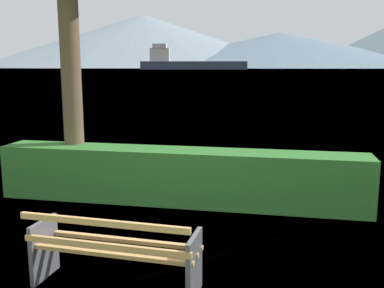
# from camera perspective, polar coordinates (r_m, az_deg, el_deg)

# --- Properties ---
(ground_plane) EXTENTS (1400.00, 1400.00, 0.00)m
(ground_plane) POSITION_cam_1_polar(r_m,az_deg,el_deg) (5.06, -9.76, -17.84)
(ground_plane) COLOR olive
(water_surface) EXTENTS (620.00, 620.00, 0.00)m
(water_surface) POSITION_cam_1_polar(r_m,az_deg,el_deg) (312.94, 11.15, 9.62)
(water_surface) COLOR slate
(water_surface) RESTS_ON ground_plane
(park_bench) EXTENTS (1.85, 0.67, 0.87)m
(park_bench) POSITION_cam_1_polar(r_m,az_deg,el_deg) (4.82, -10.23, -13.65)
(park_bench) COLOR tan
(park_bench) RESTS_ON ground_plane
(hedge_row) EXTENTS (6.40, 0.72, 0.94)m
(hedge_row) POSITION_cam_1_polar(r_m,az_deg,el_deg) (7.58, -1.73, -4.25)
(hedge_row) COLOR #2D6B28
(hedge_row) RESTS_ON ground_plane
(cargo_ship_large) EXTENTS (66.32, 20.04, 15.66)m
(cargo_ship_large) POSITION_cam_1_polar(r_m,az_deg,el_deg) (274.67, -0.86, 10.66)
(cargo_ship_large) COLOR #2D384C
(cargo_ship_large) RESTS_ON water_surface
(distant_hills) EXTENTS (782.44, 430.94, 85.87)m
(distant_hills) POSITION_cam_1_polar(r_m,az_deg,el_deg) (590.38, 10.92, 13.22)
(distant_hills) COLOR gray
(distant_hills) RESTS_ON ground_plane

